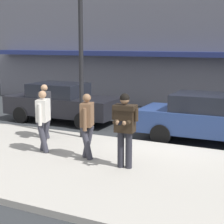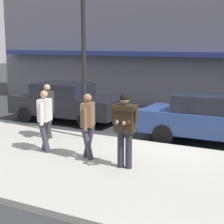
# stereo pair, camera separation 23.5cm
# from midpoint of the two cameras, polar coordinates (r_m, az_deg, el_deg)

# --- Properties ---
(ground_plane) EXTENTS (80.00, 80.00, 0.00)m
(ground_plane) POSITION_cam_midpoint_polar(r_m,az_deg,el_deg) (11.46, 10.82, -5.39)
(ground_plane) COLOR #2B2D30
(sidewalk) EXTENTS (32.00, 5.30, 0.14)m
(sidewalk) POSITION_cam_midpoint_polar(r_m,az_deg,el_deg) (8.57, 11.50, -10.39)
(sidewalk) COLOR #A8A399
(sidewalk) RESTS_ON ground
(curb_paint_line) EXTENTS (28.00, 0.12, 0.01)m
(curb_paint_line) POSITION_cam_midpoint_polar(r_m,az_deg,el_deg) (11.27, 15.78, -5.86)
(curb_paint_line) COLOR silver
(curb_paint_line) RESTS_ON ground
(parked_sedan_near) EXTENTS (4.55, 2.02, 1.54)m
(parked_sedan_near) POSITION_cam_midpoint_polar(r_m,az_deg,el_deg) (14.96, -6.56, 1.52)
(parked_sedan_near) COLOR black
(parked_sedan_near) RESTS_ON ground
(parked_sedan_mid) EXTENTS (4.55, 2.03, 1.54)m
(parked_sedan_mid) POSITION_cam_midpoint_polar(r_m,az_deg,el_deg) (12.02, 15.85, -0.99)
(parked_sedan_mid) COLOR navy
(parked_sedan_mid) RESTS_ON ground
(man_texting_on_phone) EXTENTS (0.65, 0.61, 1.81)m
(man_texting_on_phone) POSITION_cam_midpoint_polar(r_m,az_deg,el_deg) (8.80, 2.71, -1.62)
(man_texting_on_phone) COLOR #23232B
(man_texting_on_phone) RESTS_ON sidewalk
(pedestrian_in_light_coat) EXTENTS (0.41, 0.58, 1.70)m
(pedestrian_in_light_coat) POSITION_cam_midpoint_polar(r_m,az_deg,el_deg) (10.35, -9.56, -0.75)
(pedestrian_in_light_coat) COLOR #33333D
(pedestrian_in_light_coat) RESTS_ON sidewalk
(pedestrian_with_bag) EXTENTS (0.41, 0.71, 1.70)m
(pedestrian_with_bag) POSITION_cam_midpoint_polar(r_m,az_deg,el_deg) (11.88, -9.26, 0.69)
(pedestrian_with_bag) COLOR #33333D
(pedestrian_with_bag) RESTS_ON sidewalk
(pedestrian_dark_coat) EXTENTS (0.41, 0.58, 1.70)m
(pedestrian_dark_coat) POSITION_cam_midpoint_polar(r_m,az_deg,el_deg) (9.58, -3.00, -1.52)
(pedestrian_dark_coat) COLOR #33333D
(pedestrian_dark_coat) RESTS_ON sidewalk
(street_lamp_post) EXTENTS (0.36, 0.36, 4.88)m
(street_lamp_post) POSITION_cam_midpoint_polar(r_m,az_deg,el_deg) (11.67, -3.77, 10.66)
(street_lamp_post) COLOR black
(street_lamp_post) RESTS_ON sidewalk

